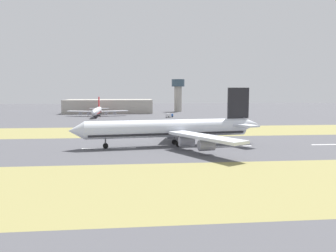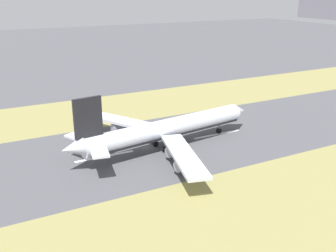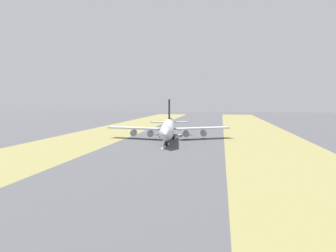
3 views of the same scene
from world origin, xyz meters
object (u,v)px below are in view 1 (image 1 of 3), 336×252
service_truck (169,115)px  terminal_building (109,106)px  airplane_main_jet (173,129)px  airplane_parked_apron (97,111)px  control_tower (178,92)px

service_truck → terminal_building: bearing=39.8°
airplane_main_jet → airplane_parked_apron: airplane_main_jet is taller
airplane_main_jet → control_tower: 195.14m
control_tower → airplane_parked_apron: (-54.46, 68.47, -14.16)m
airplane_parked_apron → service_truck: airplane_parked_apron is taller
terminal_building → service_truck: 74.51m
airplane_main_jet → service_truck: airplane_main_jet is taller
service_truck → control_tower: bearing=-12.7°
control_tower → airplane_parked_apron: size_ratio=0.62×
airplane_main_jet → terminal_building: airplane_main_jet is taller
control_tower → service_truck: (-67.99, 15.27, -16.84)m
control_tower → service_truck: size_ratio=5.11×
terminal_building → airplane_parked_apron: bearing=172.7°
airplane_main_jet → control_tower: control_tower is taller
airplane_main_jet → airplane_parked_apron: bearing=16.8°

